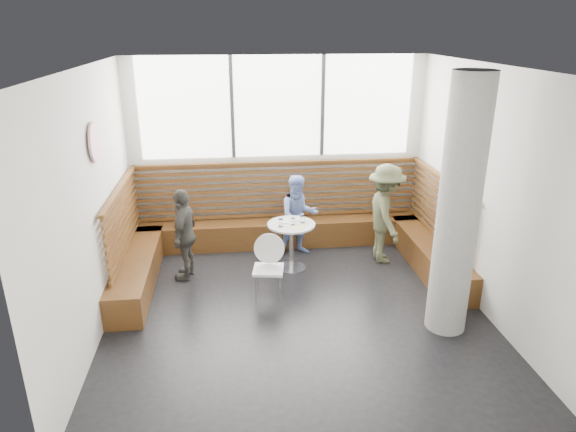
{
  "coord_description": "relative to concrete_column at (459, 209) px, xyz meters",
  "views": [
    {
      "loc": [
        -0.82,
        -6.04,
        3.66
      ],
      "look_at": [
        0.0,
        1.0,
        1.0
      ],
      "focal_mm": 32.0,
      "sensor_mm": 36.0,
      "label": 1
    }
  ],
  "objects": [
    {
      "name": "glass_left",
      "position": [
        -1.94,
        1.79,
        -0.78
      ],
      "size": [
        0.08,
        0.08,
        0.12
      ],
      "primitive_type": "cylinder",
      "color": "white",
      "rests_on": "cafe_table"
    },
    {
      "name": "cafe_chair",
      "position": [
        -2.2,
        1.05,
        -1.07
      ],
      "size": [
        0.43,
        0.42,
        0.9
      ],
      "rotation": [
        0.0,
        0.0,
        -0.16
      ],
      "color": "white",
      "rests_on": "ground"
    },
    {
      "name": "adult_man",
      "position": [
        -0.23,
        2.01,
        -0.79
      ],
      "size": [
        0.62,
        1.06,
        1.62
      ],
      "primitive_type": "imported",
      "rotation": [
        0.0,
        0.0,
        1.56
      ],
      "color": "#4D5236",
      "rests_on": "ground"
    },
    {
      "name": "child_back",
      "position": [
        -1.58,
        2.43,
        -0.92
      ],
      "size": [
        0.73,
        0.6,
        1.37
      ],
      "primitive_type": "imported",
      "rotation": [
        0.0,
        0.0,
        0.13
      ],
      "color": "#7990D2",
      "rests_on": "ground"
    },
    {
      "name": "child_left",
      "position": [
        -3.39,
        1.79,
        -0.9
      ],
      "size": [
        0.52,
        0.88,
        1.41
      ],
      "primitive_type": "imported",
      "rotation": [
        0.0,
        0.0,
        -1.8
      ],
      "color": "#45433E",
      "rests_on": "ground"
    },
    {
      "name": "cafe_table",
      "position": [
        -1.77,
        1.88,
        -1.05
      ],
      "size": [
        0.74,
        0.74,
        0.76
      ],
      "color": "silver",
      "rests_on": "ground"
    },
    {
      "name": "room",
      "position": [
        -1.85,
        0.6,
        0.0
      ],
      "size": [
        5.0,
        5.0,
        3.2
      ],
      "color": "silver",
      "rests_on": "ground"
    },
    {
      "name": "wall_art",
      "position": [
        -4.31,
        1.0,
        0.7
      ],
      "size": [
        0.03,
        0.5,
        0.5
      ],
      "primitive_type": "cylinder",
      "rotation": [
        0.0,
        1.57,
        0.0
      ],
      "color": "white",
      "rests_on": "room"
    },
    {
      "name": "plate_far",
      "position": [
        -1.65,
        2.07,
        -0.83
      ],
      "size": [
        0.21,
        0.21,
        0.01
      ],
      "primitive_type": "cylinder",
      "color": "white",
      "rests_on": "cafe_table"
    },
    {
      "name": "glass_right",
      "position": [
        -1.59,
        1.91,
        -0.78
      ],
      "size": [
        0.07,
        0.07,
        0.11
      ],
      "primitive_type": "cylinder",
      "color": "white",
      "rests_on": "cafe_table"
    },
    {
      "name": "menu_card",
      "position": [
        -1.69,
        1.71,
        -0.83
      ],
      "size": [
        0.22,
        0.18,
        0.0
      ],
      "primitive_type": "cube",
      "rotation": [
        0.0,
        0.0,
        -0.24
      ],
      "color": "#A5C64C",
      "rests_on": "cafe_table"
    },
    {
      "name": "glass_mid",
      "position": [
        -1.74,
        1.84,
        -0.78
      ],
      "size": [
        0.07,
        0.07,
        0.1
      ],
      "primitive_type": "cylinder",
      "color": "white",
      "rests_on": "cafe_table"
    },
    {
      "name": "concrete_column",
      "position": [
        0.0,
        0.0,
        0.0
      ],
      "size": [
        0.5,
        0.5,
        3.2
      ],
      "primitive_type": "cylinder",
      "color": "gray",
      "rests_on": "ground"
    },
    {
      "name": "plate_near",
      "position": [
        -1.88,
        1.99,
        -0.83
      ],
      "size": [
        0.21,
        0.21,
        0.02
      ],
      "primitive_type": "cylinder",
      "color": "white",
      "rests_on": "cafe_table"
    },
    {
      "name": "booth",
      "position": [
        -1.85,
        2.37,
        -1.19
      ],
      "size": [
        5.0,
        2.5,
        1.44
      ],
      "color": "#4B2C12",
      "rests_on": "ground"
    }
  ]
}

